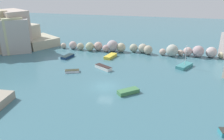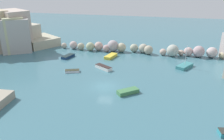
{
  "view_description": "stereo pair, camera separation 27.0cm",
  "coord_description": "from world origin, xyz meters",
  "px_view_note": "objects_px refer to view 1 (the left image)",
  "views": [
    {
      "loc": [
        8.55,
        -32.36,
        16.14
      ],
      "look_at": [
        0.0,
        4.94,
        1.0
      ],
      "focal_mm": 36.23,
      "sensor_mm": 36.0,
      "label": 1
    },
    {
      "loc": [
        8.81,
        -32.3,
        16.14
      ],
      "look_at": [
        0.0,
        4.94,
        1.0
      ],
      "focal_mm": 36.23,
      "sensor_mm": 36.0,
      "label": 2
    }
  ],
  "objects_px": {
    "moored_boat_0": "(184,66)",
    "moored_boat_1": "(103,67)",
    "moored_boat_2": "(68,56)",
    "moored_boat_3": "(128,91)",
    "moored_boat_5": "(110,56)",
    "moored_boat_6": "(72,71)"
  },
  "relations": [
    {
      "from": "moored_boat_0",
      "to": "moored_boat_1",
      "type": "relative_size",
      "value": 1.2
    },
    {
      "from": "moored_boat_2",
      "to": "moored_boat_3",
      "type": "bearing_deg",
      "value": 62.51
    },
    {
      "from": "moored_boat_1",
      "to": "moored_boat_2",
      "type": "distance_m",
      "value": 10.85
    },
    {
      "from": "moored_boat_5",
      "to": "moored_boat_6",
      "type": "xyz_separation_m",
      "value": [
        -5.08,
        -10.16,
        -0.09
      ]
    },
    {
      "from": "moored_boat_0",
      "to": "moored_boat_5",
      "type": "bearing_deg",
      "value": -68.71
    },
    {
      "from": "moored_boat_1",
      "to": "moored_boat_3",
      "type": "xyz_separation_m",
      "value": [
        6.4,
        -9.13,
        -0.02
      ]
    },
    {
      "from": "moored_boat_2",
      "to": "moored_boat_6",
      "type": "relative_size",
      "value": 1.22
    },
    {
      "from": "moored_boat_3",
      "to": "moored_boat_5",
      "type": "distance_m",
      "value": 17.68
    },
    {
      "from": "moored_boat_0",
      "to": "moored_boat_5",
      "type": "xyz_separation_m",
      "value": [
        -15.84,
        2.71,
        -0.02
      ]
    },
    {
      "from": "moored_boat_1",
      "to": "moored_boat_2",
      "type": "height_order",
      "value": "moored_boat_1"
    },
    {
      "from": "moored_boat_1",
      "to": "moored_boat_3",
      "type": "bearing_deg",
      "value": -22.5
    },
    {
      "from": "moored_boat_1",
      "to": "moored_boat_6",
      "type": "bearing_deg",
      "value": -118.91
    },
    {
      "from": "moored_boat_2",
      "to": "moored_boat_3",
      "type": "xyz_separation_m",
      "value": [
        16.05,
        -14.09,
        0.03
      ]
    },
    {
      "from": "moored_boat_2",
      "to": "moored_boat_1",
      "type": "bearing_deg",
      "value": 76.61
    },
    {
      "from": "moored_boat_5",
      "to": "moored_boat_6",
      "type": "relative_size",
      "value": 1.39
    },
    {
      "from": "moored_boat_0",
      "to": "moored_boat_6",
      "type": "distance_m",
      "value": 22.21
    },
    {
      "from": "moored_boat_5",
      "to": "moored_boat_3",
      "type": "bearing_deg",
      "value": 36.15
    },
    {
      "from": "moored_boat_3",
      "to": "moored_boat_6",
      "type": "bearing_deg",
      "value": 112.28
    },
    {
      "from": "moored_boat_2",
      "to": "moored_boat_6",
      "type": "xyz_separation_m",
      "value": [
        4.3,
        -7.87,
        -0.07
      ]
    },
    {
      "from": "moored_boat_3",
      "to": "moored_boat_0",
      "type": "bearing_deg",
      "value": 16.3
    },
    {
      "from": "moored_boat_5",
      "to": "moored_boat_0",
      "type": "bearing_deg",
      "value": 94.3
    },
    {
      "from": "moored_boat_0",
      "to": "moored_boat_6",
      "type": "relative_size",
      "value": 1.57
    }
  ]
}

